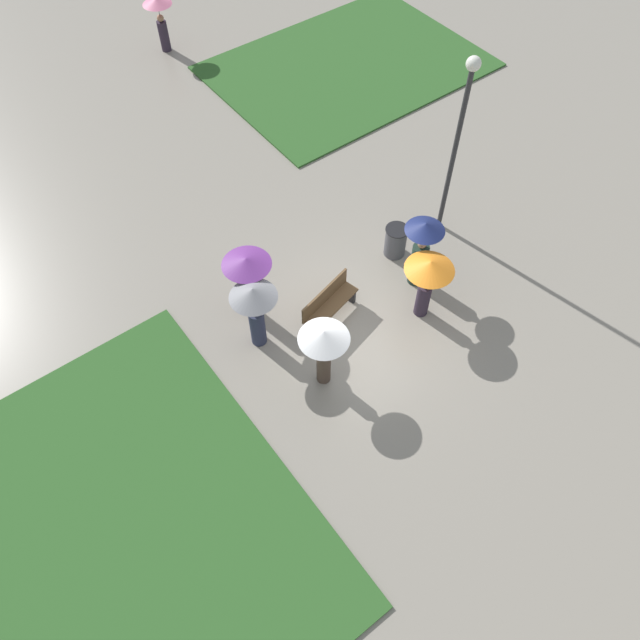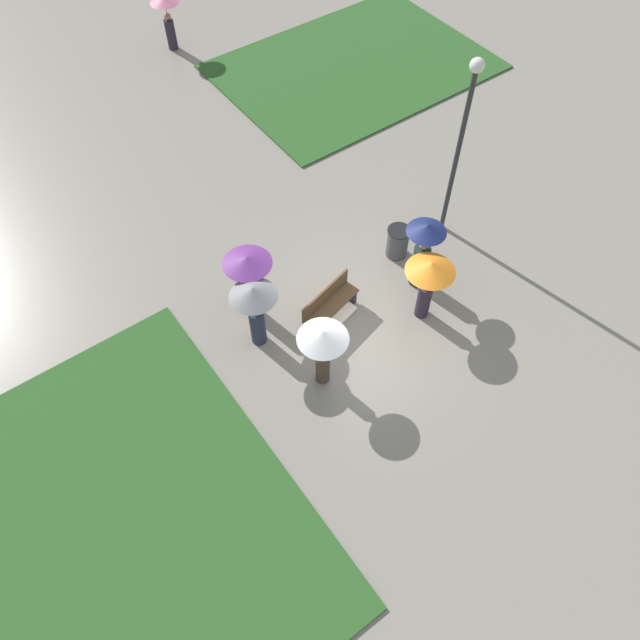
{
  "view_description": "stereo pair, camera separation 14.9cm",
  "coord_description": "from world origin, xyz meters",
  "px_view_note": "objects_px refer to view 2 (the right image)",
  "views": [
    {
      "loc": [
        -5.86,
        -6.25,
        11.83
      ],
      "look_at": [
        -0.99,
        0.2,
        0.63
      ],
      "focal_mm": 35.0,
      "sensor_mm": 36.0,
      "label": 1
    },
    {
      "loc": [
        -5.74,
        -6.34,
        11.83
      ],
      "look_at": [
        -0.99,
        0.2,
        0.63
      ],
      "focal_mm": 35.0,
      "sensor_mm": 36.0,
      "label": 2
    }
  ],
  "objects_px": {
    "trash_bin": "(398,242)",
    "crowd_person_grey": "(254,303)",
    "crowd_person_purple": "(249,274)",
    "crowd_person_white": "(323,343)",
    "crowd_person_orange": "(429,276)",
    "lamp_post": "(463,130)",
    "crowd_person_navy": "(423,248)",
    "park_bench": "(329,304)",
    "lone_walker_far_path": "(167,13)"
  },
  "relations": [
    {
      "from": "trash_bin",
      "to": "lone_walker_far_path",
      "type": "bearing_deg",
      "value": 90.44
    },
    {
      "from": "crowd_person_navy",
      "to": "lone_walker_far_path",
      "type": "distance_m",
      "value": 12.68
    },
    {
      "from": "lamp_post",
      "to": "crowd_person_white",
      "type": "xyz_separation_m",
      "value": [
        -5.23,
        -1.89,
        -1.67
      ]
    },
    {
      "from": "crowd_person_grey",
      "to": "lone_walker_far_path",
      "type": "relative_size",
      "value": 1.07
    },
    {
      "from": "lamp_post",
      "to": "crowd_person_navy",
      "type": "xyz_separation_m",
      "value": [
        -1.76,
        -1.03,
        -1.82
      ]
    },
    {
      "from": "crowd_person_navy",
      "to": "crowd_person_grey",
      "type": "bearing_deg",
      "value": 35.08
    },
    {
      "from": "crowd_person_grey",
      "to": "lone_walker_far_path",
      "type": "distance_m",
      "value": 12.56
    },
    {
      "from": "lamp_post",
      "to": "crowd_person_orange",
      "type": "distance_m",
      "value": 3.38
    },
    {
      "from": "crowd_person_orange",
      "to": "crowd_person_white",
      "type": "relative_size",
      "value": 1.0
    },
    {
      "from": "lamp_post",
      "to": "crowd_person_purple",
      "type": "bearing_deg",
      "value": 174.46
    },
    {
      "from": "crowd_person_grey",
      "to": "trash_bin",
      "type": "bearing_deg",
      "value": 144.04
    },
    {
      "from": "trash_bin",
      "to": "crowd_person_orange",
      "type": "height_order",
      "value": "crowd_person_orange"
    },
    {
      "from": "park_bench",
      "to": "trash_bin",
      "type": "distance_m",
      "value": 2.6
    },
    {
      "from": "crowd_person_purple",
      "to": "crowd_person_grey",
      "type": "distance_m",
      "value": 0.81
    },
    {
      "from": "park_bench",
      "to": "crowd_person_purple",
      "type": "xyz_separation_m",
      "value": [
        -1.36,
        1.12,
        0.93
      ]
    },
    {
      "from": "crowd_person_white",
      "to": "crowd_person_navy",
      "type": "relative_size",
      "value": 0.91
    },
    {
      "from": "crowd_person_white",
      "to": "trash_bin",
      "type": "bearing_deg",
      "value": 117.44
    },
    {
      "from": "lamp_post",
      "to": "park_bench",
      "type": "bearing_deg",
      "value": -171.83
    },
    {
      "from": "park_bench",
      "to": "crowd_person_purple",
      "type": "relative_size",
      "value": 0.84
    },
    {
      "from": "lamp_post",
      "to": "crowd_person_navy",
      "type": "bearing_deg",
      "value": -149.68
    },
    {
      "from": "crowd_person_orange",
      "to": "crowd_person_white",
      "type": "height_order",
      "value": "crowd_person_white"
    },
    {
      "from": "crowd_person_purple",
      "to": "lamp_post",
      "type": "bearing_deg",
      "value": 19.69
    },
    {
      "from": "trash_bin",
      "to": "crowd_person_grey",
      "type": "bearing_deg",
      "value": -177.55
    },
    {
      "from": "trash_bin",
      "to": "lamp_post",
      "type": "bearing_deg",
      "value": 0.97
    },
    {
      "from": "crowd_person_purple",
      "to": "lone_walker_far_path",
      "type": "height_order",
      "value": "crowd_person_purple"
    },
    {
      "from": "park_bench",
      "to": "lamp_post",
      "type": "bearing_deg",
      "value": -5.9
    },
    {
      "from": "trash_bin",
      "to": "crowd_person_white",
      "type": "height_order",
      "value": "crowd_person_white"
    },
    {
      "from": "trash_bin",
      "to": "crowd_person_white",
      "type": "relative_size",
      "value": 0.47
    },
    {
      "from": "trash_bin",
      "to": "crowd_person_grey",
      "type": "distance_m",
      "value": 4.33
    },
    {
      "from": "crowd_person_navy",
      "to": "trash_bin",
      "type": "bearing_deg",
      "value": -53.88
    },
    {
      "from": "crowd_person_purple",
      "to": "crowd_person_grey",
      "type": "xyz_separation_m",
      "value": [
        -0.33,
        -0.74,
        -0.03
      ]
    },
    {
      "from": "crowd_person_purple",
      "to": "crowd_person_navy",
      "type": "distance_m",
      "value": 4.03
    },
    {
      "from": "crowd_person_navy",
      "to": "crowd_person_white",
      "type": "bearing_deg",
      "value": 60.41
    },
    {
      "from": "crowd_person_white",
      "to": "crowd_person_orange",
      "type": "bearing_deg",
      "value": 91.84
    },
    {
      "from": "park_bench",
      "to": "crowd_person_orange",
      "type": "xyz_separation_m",
      "value": [
        1.8,
        -1.23,
        0.9
      ]
    },
    {
      "from": "park_bench",
      "to": "crowd_person_purple",
      "type": "bearing_deg",
      "value": 126.44
    },
    {
      "from": "trash_bin",
      "to": "crowd_person_navy",
      "type": "xyz_separation_m",
      "value": [
        -0.18,
        -1.0,
        0.79
      ]
    },
    {
      "from": "lamp_post",
      "to": "lone_walker_far_path",
      "type": "relative_size",
      "value": 2.71
    },
    {
      "from": "crowd_person_orange",
      "to": "crowd_person_navy",
      "type": "relative_size",
      "value": 0.91
    },
    {
      "from": "crowd_person_orange",
      "to": "crowd_person_purple",
      "type": "bearing_deg",
      "value": 20.55
    },
    {
      "from": "park_bench",
      "to": "crowd_person_white",
      "type": "xyz_separation_m",
      "value": [
        -1.12,
        -1.3,
        0.91
      ]
    },
    {
      "from": "crowd_person_grey",
      "to": "lamp_post",
      "type": "bearing_deg",
      "value": 143.64
    },
    {
      "from": "lamp_post",
      "to": "crowd_person_grey",
      "type": "relative_size",
      "value": 2.54
    },
    {
      "from": "park_bench",
      "to": "crowd_person_grey",
      "type": "distance_m",
      "value": 1.95
    },
    {
      "from": "trash_bin",
      "to": "crowd_person_orange",
      "type": "bearing_deg",
      "value": -112.4
    },
    {
      "from": "park_bench",
      "to": "trash_bin",
      "type": "xyz_separation_m",
      "value": [
        2.54,
        0.56,
        -0.04
      ]
    },
    {
      "from": "park_bench",
      "to": "crowd_person_purple",
      "type": "height_order",
      "value": "crowd_person_purple"
    },
    {
      "from": "lamp_post",
      "to": "crowd_person_orange",
      "type": "relative_size",
      "value": 2.67
    },
    {
      "from": "lamp_post",
      "to": "trash_bin",
      "type": "height_order",
      "value": "lamp_post"
    },
    {
      "from": "park_bench",
      "to": "crowd_person_navy",
      "type": "relative_size",
      "value": 0.83
    }
  ]
}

